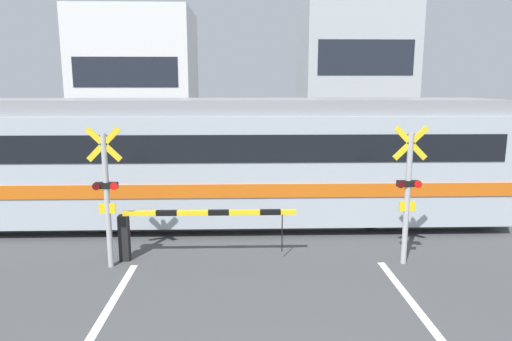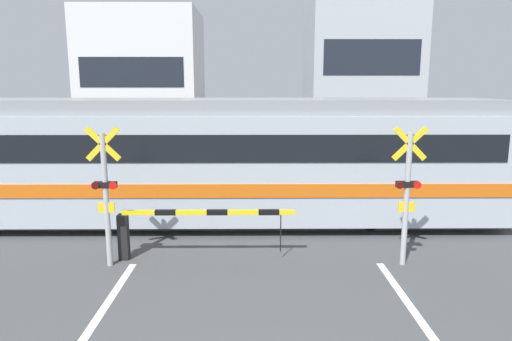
{
  "view_description": "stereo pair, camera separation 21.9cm",
  "coord_description": "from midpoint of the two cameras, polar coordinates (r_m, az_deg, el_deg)",
  "views": [
    {
      "loc": [
        -0.3,
        -3.11,
        3.57
      ],
      "look_at": [
        0.0,
        7.33,
        1.6
      ],
      "focal_mm": 32.0,
      "sensor_mm": 36.0,
      "label": 1
    },
    {
      "loc": [
        -0.09,
        -3.12,
        3.57
      ],
      "look_at": [
        0.0,
        7.33,
        1.6
      ],
      "focal_mm": 32.0,
      "sensor_mm": 36.0,
      "label": 2
    }
  ],
  "objects": [
    {
      "name": "building_right_of_street",
      "position": [
        27.44,
        13.04,
        12.36
      ],
      "size": [
        5.95,
        5.46,
        9.0
      ],
      "color": "#B2B7BC",
      "rests_on": "ground_plane"
    },
    {
      "name": "crossing_barrier_far",
      "position": [
        15.19,
        7.01,
        -0.1
      ],
      "size": [
        3.63,
        0.2,
        1.05
      ],
      "color": "black",
      "rests_on": "ground_plane"
    },
    {
      "name": "rail_track_near",
      "position": [
        11.47,
        0.53,
        -7.24
      ],
      "size": [
        50.0,
        0.1,
        0.08
      ],
      "color": "#6B6051",
      "rests_on": "ground_plane"
    },
    {
      "name": "crossing_barrier_near",
      "position": [
        9.57,
        -10.05,
        -6.62
      ],
      "size": [
        3.63,
        0.2,
        1.05
      ],
      "color": "black",
      "rests_on": "ground_plane"
    },
    {
      "name": "crossing_signal_left",
      "position": [
        9.33,
        -17.64,
        -2.43
      ],
      "size": [
        0.68,
        0.15,
        2.8
      ],
      "color": "#B2B2B7",
      "rests_on": "ground_plane"
    },
    {
      "name": "building_left_of_street",
      "position": [
        27.39,
        -13.58,
        10.92
      ],
      "size": [
        6.38,
        5.46,
        7.64
      ],
      "color": "white",
      "rests_on": "ground_plane"
    },
    {
      "name": "crossing_signal_right",
      "position": [
        9.45,
        18.99,
        -2.35
      ],
      "size": [
        0.68,
        0.15,
        2.8
      ],
      "color": "#B2B2B7",
      "rests_on": "ground_plane"
    },
    {
      "name": "pedestrian",
      "position": [
        17.37,
        -2.6,
        1.86
      ],
      "size": [
        0.38,
        0.22,
        1.59
      ],
      "color": "brown",
      "rests_on": "ground_plane"
    },
    {
      "name": "commuter_train",
      "position": [
        12.0,
        -11.54,
        1.6
      ],
      "size": [
        17.3,
        2.72,
        3.22
      ],
      "color": "#ADB7C1",
      "rests_on": "ground_plane"
    },
    {
      "name": "rail_track_far",
      "position": [
        12.85,
        0.42,
        -5.27
      ],
      "size": [
        50.0,
        0.1,
        0.08
      ],
      "color": "#6B6051",
      "rests_on": "ground_plane"
    }
  ]
}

